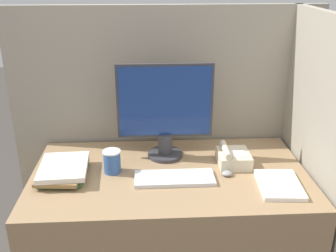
{
  "coord_description": "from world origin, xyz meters",
  "views": [
    {
      "loc": [
        -0.11,
        -1.42,
        1.79
      ],
      "look_at": [
        -0.01,
        0.45,
        1.02
      ],
      "focal_mm": 42.0,
      "sensor_mm": 36.0,
      "label": 1
    }
  ],
  "objects_px": {
    "monitor": "(165,113)",
    "desk_telephone": "(233,158)",
    "keyboard": "(174,178)",
    "coffee_cup": "(112,161)",
    "book_stack": "(63,171)",
    "mouse": "(227,173)"
  },
  "relations": [
    {
      "from": "keyboard",
      "to": "monitor",
      "type": "bearing_deg",
      "value": 96.85
    },
    {
      "from": "coffee_cup",
      "to": "book_stack",
      "type": "distance_m",
      "value": 0.25
    },
    {
      "from": "mouse",
      "to": "desk_telephone",
      "type": "xyz_separation_m",
      "value": [
        0.06,
        0.12,
        0.03
      ]
    },
    {
      "from": "monitor",
      "to": "desk_telephone",
      "type": "bearing_deg",
      "value": -19.11
    },
    {
      "from": "mouse",
      "to": "coffee_cup",
      "type": "relative_size",
      "value": 0.45
    },
    {
      "from": "monitor",
      "to": "coffee_cup",
      "type": "xyz_separation_m",
      "value": [
        -0.29,
        -0.17,
        -0.2
      ]
    },
    {
      "from": "coffee_cup",
      "to": "book_stack",
      "type": "xyz_separation_m",
      "value": [
        -0.25,
        -0.03,
        -0.03
      ]
    },
    {
      "from": "coffee_cup",
      "to": "mouse",
      "type": "bearing_deg",
      "value": -7.12
    },
    {
      "from": "coffee_cup",
      "to": "book_stack",
      "type": "height_order",
      "value": "coffee_cup"
    },
    {
      "from": "book_stack",
      "to": "keyboard",
      "type": "bearing_deg",
      "value": -6.76
    },
    {
      "from": "desk_telephone",
      "to": "monitor",
      "type": "bearing_deg",
      "value": 160.89
    },
    {
      "from": "coffee_cup",
      "to": "desk_telephone",
      "type": "xyz_separation_m",
      "value": [
        0.65,
        0.05,
        -0.02
      ]
    },
    {
      "from": "monitor",
      "to": "desk_telephone",
      "type": "relative_size",
      "value": 2.84
    },
    {
      "from": "keyboard",
      "to": "desk_telephone",
      "type": "bearing_deg",
      "value": 24.45
    },
    {
      "from": "keyboard",
      "to": "mouse",
      "type": "xyz_separation_m",
      "value": [
        0.28,
        0.03,
        0.0
      ]
    },
    {
      "from": "keyboard",
      "to": "book_stack",
      "type": "distance_m",
      "value": 0.57
    },
    {
      "from": "mouse",
      "to": "book_stack",
      "type": "bearing_deg",
      "value": 177.31
    },
    {
      "from": "coffee_cup",
      "to": "keyboard",
      "type": "bearing_deg",
      "value": -17.68
    },
    {
      "from": "mouse",
      "to": "coffee_cup",
      "type": "distance_m",
      "value": 0.6
    },
    {
      "from": "monitor",
      "to": "desk_telephone",
      "type": "height_order",
      "value": "monitor"
    },
    {
      "from": "desk_telephone",
      "to": "book_stack",
      "type": "bearing_deg",
      "value": -174.73
    },
    {
      "from": "book_stack",
      "to": "desk_telephone",
      "type": "relative_size",
      "value": 1.69
    }
  ]
}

